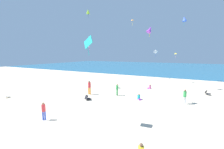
% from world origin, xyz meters
% --- Properties ---
extents(ground_plane, '(120.00, 120.00, 0.00)m').
position_xyz_m(ground_plane, '(0.00, 10.00, 0.00)').
color(ground_plane, beige).
extents(ocean_water, '(120.00, 60.00, 0.05)m').
position_xyz_m(ocean_water, '(0.00, 54.66, 0.03)').
color(ocean_water, '#236084').
rests_on(ocean_water, ground_plane).
extents(beach_chair_far_left, '(0.73, 0.81, 0.58)m').
position_xyz_m(beach_chair_far_left, '(-1.57, 4.44, 0.25)').
color(beach_chair_far_left, black).
rests_on(beach_chair_far_left, ground_plane).
extents(beach_chair_near_camera, '(0.78, 0.72, 0.57)m').
position_xyz_m(beach_chair_near_camera, '(10.64, 13.00, 0.26)').
color(beach_chair_near_camera, black).
rests_on(beach_chair_near_camera, ground_plane).
extents(beach_chair_mid_beach, '(0.51, 0.57, 0.61)m').
position_xyz_m(beach_chair_mid_beach, '(-10.63, 0.74, 0.30)').
color(beach_chair_mid_beach, white).
rests_on(beach_chair_mid_beach, ground_plane).
extents(person_0, '(0.62, 0.44, 0.70)m').
position_xyz_m(person_0, '(3.49, 12.82, 0.26)').
color(person_0, '#D8599E').
rests_on(person_0, ground_plane).
extents(person_1, '(0.58, 0.60, 0.69)m').
position_xyz_m(person_1, '(3.50, 7.24, 0.25)').
color(person_1, '#19ADB2').
rests_on(person_1, ground_plane).
extents(person_3, '(0.39, 0.39, 1.76)m').
position_xyz_m(person_3, '(-2.75, 6.41, 1.01)').
color(person_3, orange).
rests_on(person_3, ground_plane).
extents(person_4, '(0.39, 0.39, 1.44)m').
position_xyz_m(person_4, '(-1.57, -1.07, 0.83)').
color(person_4, blue).
rests_on(person_4, ground_plane).
extents(person_5, '(0.31, 0.31, 1.47)m').
position_xyz_m(person_5, '(0.59, 7.63, 0.85)').
color(person_5, green).
rests_on(person_5, ground_plane).
extents(person_6, '(0.37, 0.37, 1.54)m').
position_xyz_m(person_6, '(8.07, 7.94, 0.89)').
color(person_6, white).
rests_on(person_6, ground_plane).
extents(kite_teal, '(0.94, 0.40, 1.37)m').
position_xyz_m(kite_teal, '(2.09, -0.13, 5.84)').
color(kite_teal, '#1EADAD').
extents(kite_blue, '(1.12, 1.11, 1.70)m').
position_xyz_m(kite_blue, '(7.29, 21.79, 11.44)').
color(kite_blue, blue).
extents(kite_white, '(1.04, 0.48, 1.71)m').
position_xyz_m(kite_white, '(1.07, 29.85, 5.74)').
color(kite_white, white).
extents(kite_purple, '(0.85, 0.87, 1.06)m').
position_xyz_m(kite_purple, '(4.61, 6.46, 7.47)').
color(kite_purple, purple).
extents(kite_orange, '(0.59, 0.50, 1.39)m').
position_xyz_m(kite_orange, '(-2.11, 20.42, 11.96)').
color(kite_orange, orange).
extents(kite_pink, '(0.46, 0.60, 1.16)m').
position_xyz_m(kite_pink, '(-4.69, 9.30, 6.37)').
color(kite_pink, pink).
extents(kite_yellow, '(0.67, 0.73, 0.96)m').
position_xyz_m(kite_yellow, '(6.31, 19.86, 5.24)').
color(kite_yellow, yellow).
extents(kite_lime, '(1.21, 1.24, 1.62)m').
position_xyz_m(kite_lime, '(-10.27, 16.68, 13.71)').
color(kite_lime, '#99DB33').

